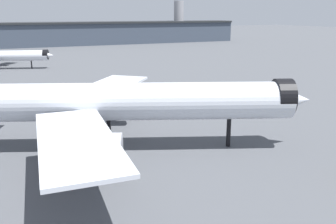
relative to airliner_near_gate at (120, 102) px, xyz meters
The scene contains 5 objects.
ground 8.42m from the airliner_near_gate, 141.09° to the right, with size 900.00×900.00×0.00m, color #4C4F54.
airliner_near_gate is the anchor object (origin of this frame).
terminal_building 195.79m from the airliner_near_gate, 80.33° to the left, with size 237.28×33.72×29.37m.
baggage_cart_trailing 34.81m from the airliner_near_gate, 70.48° to the left, with size 2.84×2.67×1.82m.
traffic_cone_wingtip 34.91m from the airliner_near_gate, 57.99° to the left, with size 0.54×0.54×0.68m, color #F2600C.
Camera 1 is at (-14.14, -49.53, 21.15)m, focal length 38.08 mm.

